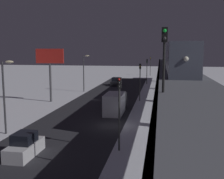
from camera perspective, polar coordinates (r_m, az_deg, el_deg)
ground_plane at (r=32.17m, az=0.38°, el=-7.48°), size 240.00×240.00×0.00m
avenue_asphalt at (r=33.13m, az=-7.07°, el=-7.07°), size 11.00×108.81×0.01m
elevated_railway at (r=30.81m, az=13.77°, el=1.52°), size 5.00×108.81×6.05m
subway_train at (r=52.32m, az=12.43°, el=7.05°), size 2.94×55.47×3.40m
rail_signal at (r=17.30m, az=10.77°, el=8.36°), size 0.36×0.41×4.00m
sedan_white at (r=24.26m, az=-17.64°, el=-11.18°), size 1.80×4.04×1.97m
sedan_black_2 at (r=68.25m, az=0.72°, el=1.53°), size 1.80×4.74×1.97m
box_truck at (r=38.68m, az=0.74°, el=-2.76°), size 2.40×7.40×2.80m
traffic_light_near at (r=23.45m, az=1.51°, el=-2.85°), size 0.32×0.44×6.40m
traffic_light_mid at (r=47.21m, az=5.82°, el=2.68°), size 0.32×0.44×6.40m
traffic_light_far at (r=71.21m, az=7.24°, el=4.49°), size 0.32×0.44×6.40m
traffic_light_distant at (r=95.27m, az=7.95°, el=5.39°), size 0.32×0.44×6.40m
commercial_billboard at (r=47.22m, az=-12.75°, el=5.72°), size 4.80×0.36×8.90m
street_lamp_near at (r=30.15m, az=-21.18°, el=0.25°), size 1.35×0.44×7.65m
street_lamp_far at (r=57.81m, az=-5.69°, el=4.29°), size 1.35×0.44×7.65m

